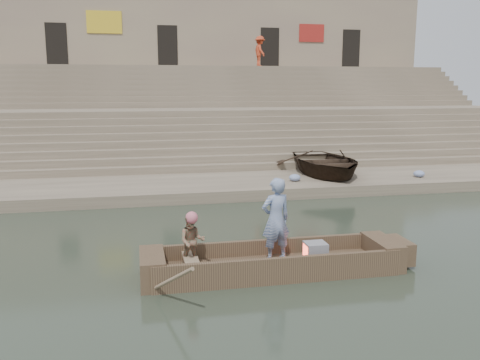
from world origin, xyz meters
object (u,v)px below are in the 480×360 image
object	(u,v)px
main_rowboat	(273,268)
pedestrian	(260,51)
rowing_man	(192,241)
standing_man	(276,220)
beached_rowboat	(325,162)
television	(315,252)

from	to	relation	value
main_rowboat	pedestrian	size ratio (longest dim) A/B	2.62
rowing_man	pedestrian	xyz separation A→B (m)	(6.87, 22.17, 5.37)
standing_man	pedestrian	xyz separation A→B (m)	(5.05, 22.10, 5.02)
pedestrian	beached_rowboat	bearing A→B (deg)	171.28
rowing_man	pedestrian	world-z (taller)	pedestrian
pedestrian	main_rowboat	bearing A→B (deg)	160.16
beached_rowboat	television	bearing A→B (deg)	-110.85
rowing_man	pedestrian	distance (m)	23.82
standing_man	beached_rowboat	bearing A→B (deg)	-129.69
main_rowboat	rowing_man	bearing A→B (deg)	176.09
television	pedestrian	size ratio (longest dim) A/B	0.24
standing_man	pedestrian	bearing A→B (deg)	-115.47
television	beached_rowboat	world-z (taller)	beached_rowboat
rowing_man	beached_rowboat	size ratio (longest dim) A/B	0.23
rowing_man	beached_rowboat	bearing A→B (deg)	60.02
rowing_man	beached_rowboat	xyz separation A→B (m)	(6.43, 9.09, 0.13)
standing_man	television	world-z (taller)	standing_man
main_rowboat	television	size ratio (longest dim) A/B	10.87
beached_rowboat	pedestrian	xyz separation A→B (m)	(0.43, 13.08, 5.24)
standing_man	rowing_man	size ratio (longest dim) A/B	1.62
television	pedestrian	distance (m)	23.40
beached_rowboat	main_rowboat	bearing A→B (deg)	-115.73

